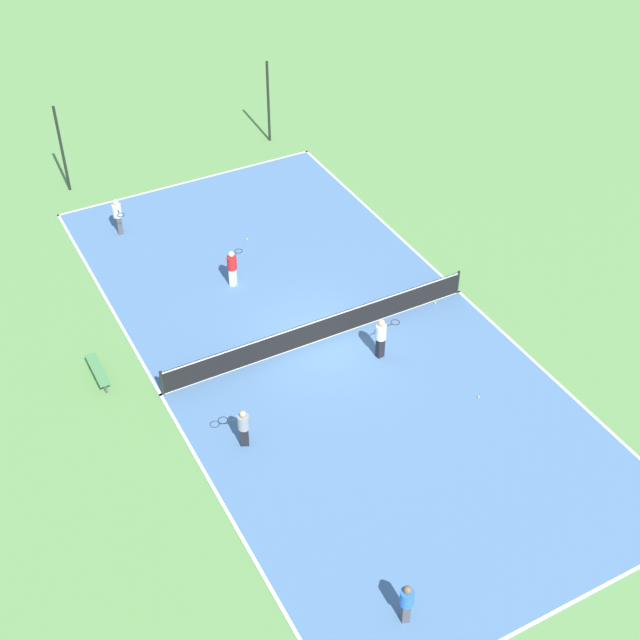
{
  "coord_description": "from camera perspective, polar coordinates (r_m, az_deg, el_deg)",
  "views": [
    {
      "loc": [
        -11.13,
        -20.81,
        20.03
      ],
      "look_at": [
        0.0,
        0.0,
        0.9
      ],
      "focal_mm": 50.0,
      "sensor_mm": 36.0,
      "label": 1
    }
  ],
  "objects": [
    {
      "name": "fence_post_back_left",
      "position": [
        39.81,
        -16.19,
        10.45
      ],
      "size": [
        0.12,
        0.12,
        3.92
      ],
      "color": "black",
      "rests_on": "ground_plane"
    },
    {
      "name": "tennis_ball_far_baseline",
      "position": [
        36.0,
        -4.69,
        5.19
      ],
      "size": [
        0.07,
        0.07,
        0.07
      ],
      "primitive_type": "sphere",
      "color": "#CCE033",
      "rests_on": "court_surface"
    },
    {
      "name": "ground_plane",
      "position": [
        30.95,
        0.0,
        -1.29
      ],
      "size": [
        80.0,
        80.0,
        0.0
      ],
      "primitive_type": "plane",
      "color": "#60934C"
    },
    {
      "name": "fence_post_back_right",
      "position": [
        42.43,
        -3.33,
        13.76
      ],
      "size": [
        0.12,
        0.12,
        3.92
      ],
      "color": "black",
      "rests_on": "ground_plane"
    },
    {
      "name": "player_far_white",
      "position": [
        36.72,
        -12.83,
        6.61
      ],
      "size": [
        0.37,
        0.94,
        1.58
      ],
      "rotation": [
        0.0,
        0.0,
        4.69
      ],
      "color": "#4C4C51",
      "rests_on": "court_surface"
    },
    {
      "name": "court_surface",
      "position": [
        30.95,
        0.0,
        -1.28
      ],
      "size": [
        11.81,
        24.62,
        0.02
      ],
      "color": "#4C729E",
      "rests_on": "ground_plane"
    },
    {
      "name": "tennis_net",
      "position": [
        30.62,
        0.0,
        -0.56
      ],
      "size": [
        11.61,
        0.1,
        0.96
      ],
      "color": "black",
      "rests_on": "court_surface"
    },
    {
      "name": "player_near_blue",
      "position": [
        23.16,
        5.56,
        -17.5
      ],
      "size": [
        0.46,
        0.46,
        1.35
      ],
      "rotation": [
        0.0,
        0.0,
        4.37
      ],
      "color": "#4C4C51",
      "rests_on": "court_surface"
    },
    {
      "name": "player_coach_red",
      "position": [
        33.09,
        -5.64,
        3.46
      ],
      "size": [
        0.92,
        0.86,
        1.51
      ],
      "rotation": [
        0.0,
        0.0,
        0.71
      ],
      "color": "white",
      "rests_on": "court_surface"
    },
    {
      "name": "player_baseline_gray",
      "position": [
        26.9,
        -4.94,
        -6.77
      ],
      "size": [
        0.99,
        0.68,
        1.4
      ],
      "rotation": [
        0.0,
        0.0,
        2.72
      ],
      "color": "black",
      "rests_on": "court_surface"
    },
    {
      "name": "bench",
      "position": [
        30.09,
        -14.03,
        -3.15
      ],
      "size": [
        0.36,
        1.74,
        0.45
      ],
      "rotation": [
        0.0,
        0.0,
        1.57
      ],
      "color": "#4C8C4C",
      "rests_on": "ground_plane"
    },
    {
      "name": "player_near_white",
      "position": [
        29.78,
        3.93,
        -1.01
      ],
      "size": [
        0.97,
        0.44,
        1.57
      ],
      "rotation": [
        0.0,
        0.0,
        0.12
      ],
      "color": "black",
      "rests_on": "court_surface"
    },
    {
      "name": "tennis_ball_midcourt",
      "position": [
        29.22,
        10.11,
        -4.86
      ],
      "size": [
        0.07,
        0.07,
        0.07
      ],
      "primitive_type": "sphere",
      "color": "#CCE033",
      "rests_on": "court_surface"
    },
    {
      "name": "tennis_ball_near_net",
      "position": [
        32.76,
        7.38,
        1.09
      ],
      "size": [
        0.07,
        0.07,
        0.07
      ],
      "primitive_type": "sphere",
      "color": "#CCE033",
      "rests_on": "court_surface"
    }
  ]
}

